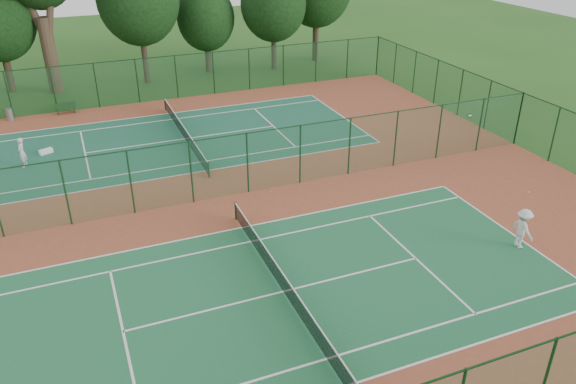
% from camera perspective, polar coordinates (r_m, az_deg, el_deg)
% --- Properties ---
extents(ground, '(120.00, 120.00, 0.00)m').
position_cam_1_polar(ground, '(30.59, -6.75, -0.50)').
color(ground, '#26561B').
rests_on(ground, ground).
extents(red_pad, '(40.00, 36.00, 0.01)m').
position_cam_1_polar(red_pad, '(30.59, -6.75, -0.49)').
color(red_pad, brown).
rests_on(red_pad, ground).
extents(court_near, '(23.77, 10.97, 0.01)m').
position_cam_1_polar(court_near, '(23.33, -0.51, -10.09)').
color(court_near, '#1F653B').
rests_on(court_near, red_pad).
extents(court_far, '(23.77, 10.97, 0.01)m').
position_cam_1_polar(court_far, '(38.58, -10.48, 5.33)').
color(court_far, '#1D5D42').
rests_on(court_far, red_pad).
extents(fence_north, '(40.00, 0.09, 3.50)m').
position_cam_1_polar(fence_north, '(46.45, -13.16, 11.13)').
color(fence_north, '#184A29').
rests_on(fence_north, ground).
extents(fence_east, '(0.09, 36.00, 3.50)m').
position_cam_1_polar(fence_east, '(39.50, 22.38, 6.93)').
color(fence_east, '#1B5232').
rests_on(fence_east, ground).
extents(fence_divider, '(40.00, 0.09, 3.50)m').
position_cam_1_polar(fence_divider, '(29.82, -6.93, 2.50)').
color(fence_divider, '#1B522C').
rests_on(fence_divider, ground).
extents(tennis_net_near, '(0.10, 12.90, 0.97)m').
position_cam_1_polar(tennis_net_near, '(23.01, -0.52, -9.04)').
color(tennis_net_near, '#163D23').
rests_on(tennis_net_near, ground).
extents(tennis_net_far, '(0.10, 12.90, 0.97)m').
position_cam_1_polar(tennis_net_far, '(38.39, -10.54, 6.06)').
color(tennis_net_far, '#13341B').
rests_on(tennis_net_far, ground).
extents(player_near, '(0.74, 1.26, 1.93)m').
position_cam_1_polar(player_near, '(27.74, 22.73, -3.43)').
color(player_near, silver).
rests_on(player_near, court_near).
extents(player_far, '(0.62, 0.76, 1.82)m').
position_cam_1_polar(player_far, '(37.11, -25.43, 3.66)').
color(player_far, silver).
rests_on(player_far, court_far).
extents(trash_bin, '(0.63, 0.63, 0.86)m').
position_cam_1_polar(trash_bin, '(45.96, -26.44, 7.06)').
color(trash_bin, gray).
rests_on(trash_bin, red_pad).
extents(bench, '(1.51, 0.55, 0.91)m').
position_cam_1_polar(bench, '(45.72, -21.66, 7.97)').
color(bench, '#123517').
rests_on(bench, red_pad).
extents(kit_bag, '(0.87, 0.62, 0.31)m').
position_cam_1_polar(kit_bag, '(38.77, -23.38, 3.81)').
color(kit_bag, white).
rests_on(kit_bag, red_pad).
extents(stray_ball_a, '(0.06, 0.06, 0.06)m').
position_cam_1_polar(stray_ball_a, '(30.85, -1.74, 0.03)').
color(stray_ball_a, '#A6C52D').
rests_on(stray_ball_a, red_pad).
extents(stray_ball_b, '(0.07, 0.07, 0.07)m').
position_cam_1_polar(stray_ball_b, '(30.98, 1.29, 0.18)').
color(stray_ball_b, '#B7C92E').
rests_on(stray_ball_b, red_pad).
extents(stray_ball_c, '(0.07, 0.07, 0.07)m').
position_cam_1_polar(stray_ball_c, '(29.83, -5.42, -1.10)').
color(stray_ball_c, yellow).
rests_on(stray_ball_c, red_pad).
extents(evergreen_row, '(39.00, 5.00, 12.00)m').
position_cam_1_polar(evergreen_row, '(52.94, -13.65, 11.06)').
color(evergreen_row, black).
rests_on(evergreen_row, ground).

